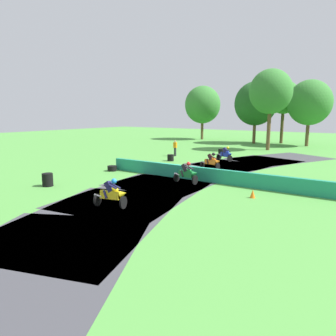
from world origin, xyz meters
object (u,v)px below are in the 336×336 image
object	(u,v)px
motorcycle_trailing_green	(187,173)
tire_stack_mid_b	(112,168)
tire_stack_mid_a	(171,158)
motorcycle_chase_orange	(211,161)
traffic_cone	(253,194)
tire_stack_near	(221,152)
tire_stack_far	(48,180)
track_marshal	(175,148)
motorcycle_lead_blue	(226,154)
motorcycle_fourth_yellow	(112,194)

from	to	relation	value
motorcycle_trailing_green	tire_stack_mid_b	bearing A→B (deg)	176.39
tire_stack_mid_a	tire_stack_mid_b	bearing A→B (deg)	-97.16
motorcycle_chase_orange	motorcycle_trailing_green	size ratio (longest dim) A/B	1.00
traffic_cone	motorcycle_chase_orange	bearing A→B (deg)	131.29
tire_stack_near	tire_stack_far	world-z (taller)	tire_stack_far
tire_stack_mid_a	tire_stack_near	bearing A→B (deg)	74.86
tire_stack_far	track_marshal	xyz separation A→B (m)	(-1.06, 15.85, 0.42)
motorcycle_lead_blue	tire_stack_near	distance (m)	4.60
motorcycle_fourth_yellow	tire_stack_mid_a	size ratio (longest dim) A/B	2.80
motorcycle_trailing_green	tire_stack_mid_a	size ratio (longest dim) A/B	2.82
motorcycle_trailing_green	track_marshal	distance (m)	12.87
tire_stack_mid_b	tire_stack_far	bearing A→B (deg)	-86.06
tire_stack_mid_a	motorcycle_chase_orange	bearing A→B (deg)	-19.77
motorcycle_trailing_green	tire_stack_mid_b	world-z (taller)	motorcycle_trailing_green
motorcycle_lead_blue	tire_stack_far	world-z (taller)	motorcycle_lead_blue
motorcycle_fourth_yellow	tire_stack_far	xyz separation A→B (m)	(-6.33, 0.91, -0.26)
tire_stack_near	motorcycle_lead_blue	bearing A→B (deg)	-59.67
motorcycle_lead_blue	motorcycle_fourth_yellow	xyz separation A→B (m)	(1.68, -16.69, 0.02)
motorcycle_chase_orange	tire_stack_far	bearing A→B (deg)	-117.18
tire_stack_near	tire_stack_mid_a	xyz separation A→B (m)	(-1.88, -6.96, 0.00)
motorcycle_trailing_green	tire_stack_near	distance (m)	14.86
motorcycle_chase_orange	track_marshal	size ratio (longest dim) A/B	1.04
motorcycle_chase_orange	motorcycle_fourth_yellow	xyz separation A→B (m)	(0.72, -11.83, 0.02)
tire_stack_near	track_marshal	distance (m)	5.18
motorcycle_lead_blue	tire_stack_near	xyz separation A→B (m)	(-2.32, 3.96, -0.34)
motorcycle_chase_orange	tire_stack_mid_b	size ratio (longest dim) A/B	2.42
traffic_cone	motorcycle_lead_blue	bearing A→B (deg)	120.35
motorcycle_lead_blue	traffic_cone	xyz separation A→B (m)	(6.62, -11.30, -0.42)
tire_stack_near	motorcycle_trailing_green	bearing A→B (deg)	-73.30
motorcycle_fourth_yellow	traffic_cone	world-z (taller)	motorcycle_fourth_yellow
tire_stack_near	track_marshal	xyz separation A→B (m)	(-3.39, -3.88, 0.52)
tire_stack_mid_b	tire_stack_far	xyz separation A→B (m)	(0.41, -5.95, 0.20)
motorcycle_trailing_green	tire_stack_far	bearing A→B (deg)	-140.14
tire_stack_mid_b	track_marshal	xyz separation A→B (m)	(-0.65, 9.90, 0.62)
motorcycle_trailing_green	traffic_cone	xyz separation A→B (m)	(4.67, -1.04, -0.44)
motorcycle_chase_orange	track_marshal	bearing A→B (deg)	143.50
motorcycle_fourth_yellow	tire_stack_mid_a	bearing A→B (deg)	113.26
track_marshal	motorcycle_trailing_green	bearing A→B (deg)	-53.47
tire_stack_near	traffic_cone	distance (m)	17.68
motorcycle_trailing_green	tire_stack_mid_a	distance (m)	9.52
motorcycle_trailing_green	motorcycle_lead_blue	bearing A→B (deg)	100.77
motorcycle_lead_blue	motorcycle_chase_orange	xyz separation A→B (m)	(0.96, -4.86, -0.00)
motorcycle_chase_orange	motorcycle_trailing_green	xyz separation A→B (m)	(0.99, -5.41, 0.03)
motorcycle_trailing_green	traffic_cone	world-z (taller)	motorcycle_trailing_green
motorcycle_chase_orange	tire_stack_far	distance (m)	12.27
motorcycle_chase_orange	track_marshal	xyz separation A→B (m)	(-6.67, 4.93, 0.18)
motorcycle_lead_blue	tire_stack_far	bearing A→B (deg)	-106.41
motorcycle_fourth_yellow	tire_stack_mid_a	distance (m)	14.90
motorcycle_fourth_yellow	tire_stack_far	bearing A→B (deg)	171.79
motorcycle_fourth_yellow	motorcycle_lead_blue	bearing A→B (deg)	95.76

